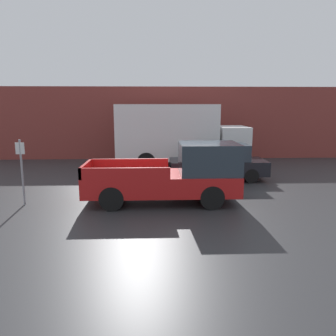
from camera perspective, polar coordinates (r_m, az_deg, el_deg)
ground_plane at (r=12.64m, az=3.53°, el=-4.88°), size 60.00×60.00×0.00m
building_wall at (r=21.30m, az=1.12°, el=7.81°), size 28.00×0.15×4.60m
pickup_truck at (r=11.57m, az=1.35°, el=-1.25°), size 5.37×1.96×2.13m
car at (r=15.46m, az=8.80°, el=1.04°), size 4.43×1.84×1.67m
delivery_truck at (r=18.35m, az=1.46°, el=5.94°), size 7.25×2.48×3.49m
parking_sign at (r=12.31m, az=-24.12°, el=-0.07°), size 0.30×0.07×2.29m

